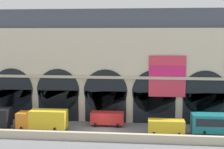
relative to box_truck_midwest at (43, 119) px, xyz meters
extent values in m
plane|color=slate|center=(8.88, 0.54, -1.70)|extent=(200.00, 200.00, 0.00)
cube|color=beige|center=(8.88, -3.83, -1.14)|extent=(90.00, 0.70, 1.13)
cube|color=beige|center=(8.88, 8.29, 6.02)|extent=(49.30, 5.50, 15.43)
cube|color=#424751|center=(8.88, 8.59, 15.28)|extent=(49.30, 4.90, 3.11)
cube|color=black|center=(-7.02, 5.49, 0.89)|extent=(6.80, 0.20, 5.18)
cylinder|color=black|center=(-7.02, 5.49, 3.48)|extent=(7.16, 0.20, 7.16)
cube|color=black|center=(0.93, 5.49, 0.89)|extent=(6.80, 0.20, 5.18)
cylinder|color=black|center=(0.93, 5.49, 3.48)|extent=(7.16, 0.20, 7.16)
cube|color=black|center=(8.88, 5.49, 0.89)|extent=(6.80, 0.20, 5.18)
cylinder|color=black|center=(8.88, 5.49, 3.48)|extent=(7.16, 0.20, 7.16)
cube|color=black|center=(16.83, 5.49, 0.89)|extent=(6.80, 0.20, 5.18)
cylinder|color=black|center=(16.83, 5.49, 3.48)|extent=(7.16, 0.20, 7.16)
cube|color=black|center=(24.78, 5.49, 0.89)|extent=(6.80, 0.20, 5.18)
cylinder|color=black|center=(24.78, 5.49, 3.48)|extent=(7.16, 0.20, 7.16)
cube|color=#D8334C|center=(18.81, 5.37, 6.07)|extent=(5.83, 0.12, 6.62)
cube|color=#DB1E66|center=(18.81, 5.29, 6.89)|extent=(5.60, 0.04, 1.85)
cube|color=#C0B49A|center=(8.88, 5.39, 5.79)|extent=(49.30, 0.50, 0.44)
cylinder|color=black|center=(-6.74, 1.19, -1.28)|extent=(0.28, 0.84, 0.84)
cube|color=orange|center=(-2.86, 0.00, -0.13)|extent=(2.00, 2.30, 2.30)
cube|color=gold|center=(0.89, 0.00, 0.07)|extent=(5.50, 2.30, 2.70)
cylinder|color=black|center=(-2.96, -1.04, -1.28)|extent=(0.28, 0.84, 0.84)
cylinder|color=black|center=(-2.96, 1.03, -1.28)|extent=(0.28, 0.84, 0.84)
cylinder|color=black|center=(2.14, -1.04, -1.28)|extent=(0.28, 0.84, 0.84)
cylinder|color=black|center=(2.14, 1.03, -1.28)|extent=(0.28, 0.84, 0.84)
cube|color=red|center=(9.41, 3.38, -0.43)|extent=(5.20, 2.00, 1.86)
cylinder|color=black|center=(7.64, 2.48, -1.36)|extent=(0.28, 0.68, 0.68)
cylinder|color=black|center=(7.64, 4.28, -1.36)|extent=(0.28, 0.68, 0.68)
cylinder|color=black|center=(11.18, 2.48, -1.36)|extent=(0.28, 0.68, 0.68)
cylinder|color=black|center=(11.18, 4.28, -1.36)|extent=(0.28, 0.68, 0.68)
cube|color=gold|center=(18.40, -0.30, -0.43)|extent=(5.20, 2.00, 1.86)
cylinder|color=black|center=(16.64, -1.20, -1.36)|extent=(0.28, 0.68, 0.68)
cylinder|color=black|center=(16.64, 0.60, -1.36)|extent=(0.28, 0.68, 0.68)
cylinder|color=black|center=(20.17, -1.20, -1.36)|extent=(0.28, 0.68, 0.68)
cylinder|color=black|center=(20.17, 0.60, -1.36)|extent=(0.28, 0.68, 0.68)
cylinder|color=black|center=(23.67, -0.99, -1.20)|extent=(0.28, 1.00, 1.00)
cylinder|color=black|center=(23.67, 1.26, -1.20)|extent=(0.28, 1.00, 1.00)
camera|label=1|loc=(15.05, -45.01, 12.84)|focal=50.58mm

